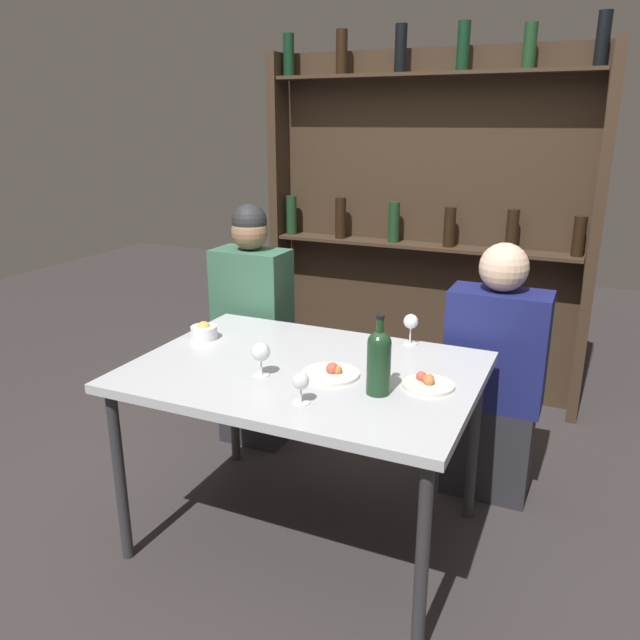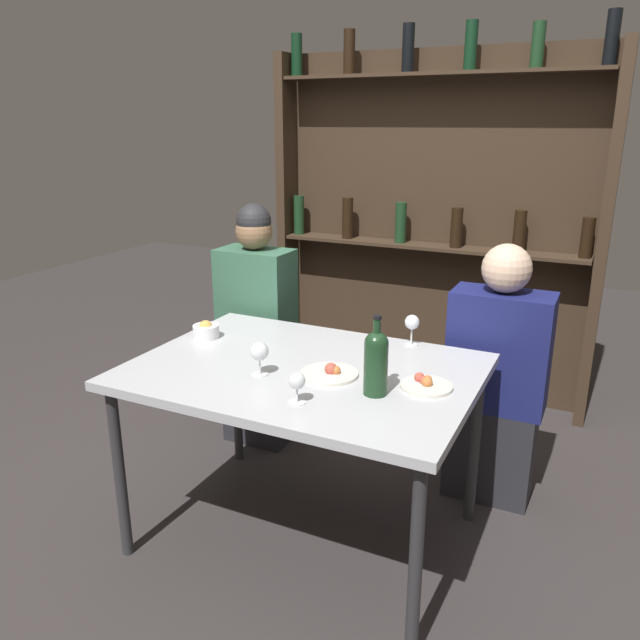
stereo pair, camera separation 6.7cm
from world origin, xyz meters
TOP-DOWN VIEW (x-y plane):
  - ground_plane at (0.00, 0.00)m, footprint 10.00×10.00m
  - dining_table at (0.00, 0.00)m, footprint 1.31×0.95m
  - wine_rack_wall at (-0.00, 1.70)m, footprint 1.98×0.21m
  - wine_bottle at (0.34, -0.11)m, footprint 0.08×0.08m
  - wine_glass_0 at (0.13, -0.30)m, footprint 0.06×0.06m
  - wine_glass_1 at (0.30, 0.42)m, footprint 0.06×0.06m
  - wine_glass_2 at (-0.11, -0.14)m, footprint 0.07×0.07m
  - food_plate_0 at (0.13, -0.03)m, footprint 0.22×0.22m
  - food_plate_1 at (0.48, 0.02)m, footprint 0.19×0.19m
  - snack_bowl at (-0.54, 0.12)m, footprint 0.11×0.11m
  - seated_person_left at (-0.61, 0.65)m, footprint 0.38×0.22m
  - seated_person_right at (0.63, 0.65)m, footprint 0.43×0.22m

SIDE VIEW (x-z plane):
  - ground_plane at x=0.00m, z-range 0.00..0.00m
  - seated_person_right at x=0.63m, z-range -0.04..1.15m
  - seated_person_left at x=-0.61m, z-range -0.03..1.26m
  - dining_table at x=0.00m, z-range 0.32..1.09m
  - food_plate_0 at x=0.13m, z-range 0.75..0.80m
  - food_plate_1 at x=0.48m, z-range 0.75..0.80m
  - snack_bowl at x=-0.54m, z-range 0.76..0.84m
  - wine_glass_0 at x=0.13m, z-range 0.78..0.89m
  - wine_glass_2 at x=-0.11m, z-range 0.79..0.92m
  - wine_glass_1 at x=0.30m, z-range 0.79..0.93m
  - wine_bottle at x=0.34m, z-range 0.75..1.03m
  - wine_rack_wall at x=0.00m, z-range 0.02..2.21m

